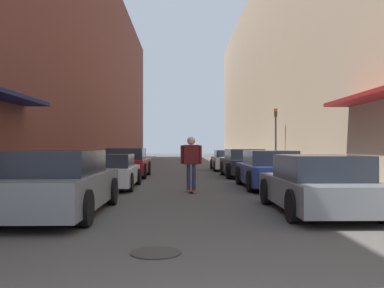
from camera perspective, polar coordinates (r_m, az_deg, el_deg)
The scene contains 15 objects.
ground at distance 25.15m, azimuth -0.86°, elevation -3.68°, with size 124.78×124.78×0.00m, color #4C4947.
curb_strip_left at distance 31.14m, azimuth -9.67°, elevation -2.92°, with size 1.80×56.72×0.12m.
curb_strip_right at distance 31.20m, azimuth 7.77°, elevation -2.91°, with size 1.80×56.72×0.12m.
building_row_left at distance 32.21m, azimuth -14.85°, elevation 10.32°, with size 4.90×56.72×14.83m.
building_row_right at distance 32.27m, azimuth 12.93°, elevation 9.99°, with size 4.90×56.72×14.49m.
parked_car_left_0 at distance 9.65m, azimuth -16.97°, elevation -5.08°, with size 1.85×4.75×1.38m.
parked_car_left_1 at distance 15.29m, azimuth -10.83°, elevation -3.64°, with size 1.86×4.14×1.20m.
parked_car_left_2 at distance 20.81m, azimuth -8.65°, elevation -2.53°, with size 2.04×4.12×1.39m.
parked_car_right_0 at distance 9.90m, azimuth 16.41°, elevation -5.27°, with size 1.95×4.25×1.28m.
parked_car_right_1 at distance 15.37m, azimuth 10.16°, elevation -3.40°, with size 1.91×4.49×1.33m.
parked_car_right_2 at distance 20.88m, azimuth 6.86°, elevation -2.57°, with size 1.94×4.46×1.34m.
parked_car_right_3 at distance 26.52m, azimuth 4.93°, elevation -2.18°, with size 2.09×4.73×1.25m.
skateboarder at distance 13.69m, azimuth -0.11°, elevation -1.88°, with size 0.68×0.78×1.78m.
manhole_cover at distance 6.07m, azimuth -4.82°, elevation -14.25°, with size 0.70×0.70×0.02m.
traffic_light at distance 24.37m, azimuth 11.10°, elevation 1.55°, with size 0.16×0.22×3.47m.
Camera 1 is at (-0.19, -2.42, 1.47)m, focal length 40.00 mm.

